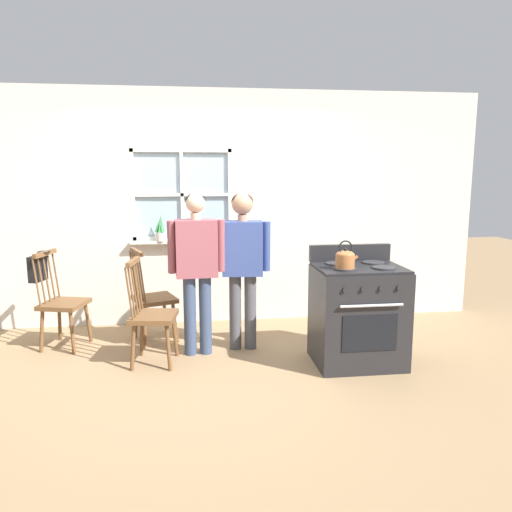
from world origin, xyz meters
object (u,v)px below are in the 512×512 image
chair_center_cluster (151,316)px  chair_by_window (62,304)px  stove (358,314)px  potted_plant (161,232)px  person_teen_center (243,255)px  person_elderly_left (197,260)px  kettle (345,258)px  chair_near_wall (152,299)px  handbag (38,268)px

chair_center_cluster → chair_by_window: bearing=66.8°
stove → potted_plant: size_ratio=3.56×
chair_by_window → person_teen_center: bearing=-83.6°
person_elderly_left → person_teen_center: 0.46m
potted_plant → chair_by_window: bearing=-147.0°
chair_by_window → kettle: 2.87m
chair_center_cluster → potted_plant: size_ratio=3.26×
chair_near_wall → person_teen_center: person_teen_center is taller
chair_center_cluster → handbag: (-1.16, 0.63, 0.37)m
chair_by_window → stove: 2.94m
handbag → person_elderly_left: bearing=-15.4°
stove → handbag: size_ratio=3.53×
stove → kettle: 0.59m
chair_near_wall → chair_center_cluster: 0.64m
person_elderly_left → potted_plant: (-0.39, 1.01, 0.15)m
kettle → potted_plant: 2.30m
person_elderly_left → handbag: person_elderly_left is taller
chair_near_wall → chair_center_cluster: (0.03, -0.63, 0.00)m
chair_near_wall → chair_center_cluster: same height
chair_near_wall → potted_plant: size_ratio=3.26×
person_teen_center → kettle: size_ratio=6.37×
chair_center_cluster → kettle: size_ratio=4.02×
chair_near_wall → person_elderly_left: bearing=-154.1°
person_teen_center → stove: person_teen_center is taller
person_teen_center → handbag: size_ratio=5.13×
person_elderly_left → chair_center_cluster: bearing=-159.6°
chair_by_window → chair_center_cluster: bearing=-106.1°
stove → handbag: bearing=164.2°
chair_by_window → person_elderly_left: (1.36, -0.38, 0.49)m
person_elderly_left → handbag: bearing=161.2°
person_teen_center → chair_near_wall: bearing=165.0°
chair_by_window → handbag: bearing=90.0°
potted_plant → chair_center_cluster: bearing=-91.9°
chair_by_window → person_teen_center: 1.91m
chair_by_window → handbag: (-0.23, 0.06, 0.37)m
person_elderly_left → kettle: (1.29, -0.56, 0.08)m
person_teen_center → potted_plant: (-0.84, 0.91, 0.13)m
person_teen_center → person_elderly_left: bearing=-162.3°
potted_plant → stove: bearing=-37.6°
stove → person_elderly_left: bearing=163.9°
chair_by_window → kettle: kettle is taller
person_teen_center → stove: 1.24m
chair_by_window → person_teen_center: person_teen_center is taller
chair_near_wall → handbag: (-1.12, -0.01, 0.37)m
person_elderly_left → person_teen_center: (0.45, 0.09, 0.02)m
person_elderly_left → potted_plant: person_elderly_left is taller
person_elderly_left → stove: (1.47, -0.43, -0.47)m
chair_near_wall → chair_center_cluster: bearing=162.8°
chair_near_wall → kettle: 2.10m
chair_center_cluster → kettle: 1.85m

